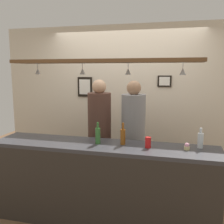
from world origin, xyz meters
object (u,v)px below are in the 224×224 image
(picture_frame_caricature, at_px, (85,87))
(bottle_soda_clear, at_px, (200,140))
(person_right_grey_shirt, at_px, (133,128))
(bottle_beer_green_import, at_px, (98,135))
(picture_frame_upper_small, at_px, (165,81))
(bottle_beer_amber_tall, at_px, (123,136))
(person_middle_brown_shirt, at_px, (99,126))
(cupcake, at_px, (187,147))
(drink_can, at_px, (148,142))

(picture_frame_caricature, bearing_deg, bottle_soda_clear, -34.54)
(person_right_grey_shirt, height_order, bottle_beer_green_import, person_right_grey_shirt)
(bottle_soda_clear, distance_m, picture_frame_upper_small, 1.48)
(picture_frame_upper_small, bearing_deg, bottle_beer_amber_tall, -106.39)
(person_right_grey_shirt, bearing_deg, picture_frame_upper_small, 60.93)
(person_middle_brown_shirt, relative_size, bottle_beer_amber_tall, 6.64)
(picture_frame_caricature, bearing_deg, person_middle_brown_shirt, -55.48)
(person_middle_brown_shirt, relative_size, cupcake, 22.12)
(bottle_beer_green_import, relative_size, bottle_soda_clear, 1.13)
(bottle_soda_clear, height_order, picture_frame_caricature, picture_frame_caricature)
(picture_frame_caricature, distance_m, picture_frame_upper_small, 1.37)
(person_right_grey_shirt, xyz_separation_m, picture_frame_upper_small, (0.38, 0.69, 0.65))
(bottle_soda_clear, distance_m, drink_can, 0.59)
(bottle_beer_green_import, xyz_separation_m, picture_frame_upper_small, (0.69, 1.39, 0.59))
(person_right_grey_shirt, xyz_separation_m, bottle_beer_amber_tall, (-0.01, -0.66, 0.05))
(bottle_beer_green_import, bearing_deg, drink_can, -1.17)
(bottle_soda_clear, relative_size, cupcake, 2.95)
(cupcake, bearing_deg, person_right_grey_shirt, 136.08)
(person_right_grey_shirt, bearing_deg, cupcake, -43.92)
(person_middle_brown_shirt, relative_size, bottle_beer_green_import, 6.64)
(bottle_beer_green_import, xyz_separation_m, cupcake, (1.02, 0.02, -0.07))
(person_right_grey_shirt, relative_size, bottle_beer_green_import, 6.60)
(drink_can, bearing_deg, picture_frame_caricature, 132.06)
(picture_frame_caricature, bearing_deg, person_right_grey_shirt, -35.18)
(person_middle_brown_shirt, relative_size, bottle_soda_clear, 7.50)
(drink_can, bearing_deg, person_middle_brown_shirt, 137.96)
(bottle_beer_amber_tall, height_order, picture_frame_caricature, picture_frame_caricature)
(person_middle_brown_shirt, relative_size, picture_frame_upper_small, 7.84)
(bottle_beer_green_import, relative_size, drink_can, 2.13)
(bottle_soda_clear, height_order, cupcake, bottle_soda_clear)
(bottle_beer_green_import, relative_size, picture_frame_upper_small, 1.18)
(picture_frame_upper_small, bearing_deg, person_middle_brown_shirt, -142.15)
(bottle_beer_green_import, bearing_deg, picture_frame_upper_small, 63.59)
(bottle_soda_clear, distance_m, picture_frame_caricature, 2.28)
(cupcake, xyz_separation_m, picture_frame_caricature, (-1.69, 1.38, 0.54))
(picture_frame_upper_small, bearing_deg, bottle_soda_clear, -69.35)
(bottle_beer_green_import, relative_size, cupcake, 3.33)
(person_middle_brown_shirt, distance_m, bottle_beer_amber_tall, 0.82)
(person_right_grey_shirt, relative_size, picture_frame_upper_small, 7.80)
(bottle_beer_amber_tall, distance_m, drink_can, 0.31)
(drink_can, distance_m, picture_frame_caricature, 1.96)
(drink_can, bearing_deg, cupcake, 3.90)
(person_right_grey_shirt, xyz_separation_m, cupcake, (0.71, -0.69, -0.01))
(person_right_grey_shirt, height_order, cupcake, person_right_grey_shirt)
(bottle_beer_amber_tall, relative_size, picture_frame_caricature, 0.76)
(bottle_beer_amber_tall, xyz_separation_m, bottle_beer_green_import, (-0.30, -0.04, 0.00))
(person_middle_brown_shirt, height_order, picture_frame_upper_small, picture_frame_upper_small)
(person_middle_brown_shirt, xyz_separation_m, drink_can, (0.79, -0.72, 0.01))
(person_right_grey_shirt, height_order, bottle_beer_amber_tall, person_right_grey_shirt)
(bottle_beer_amber_tall, distance_m, bottle_soda_clear, 0.88)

